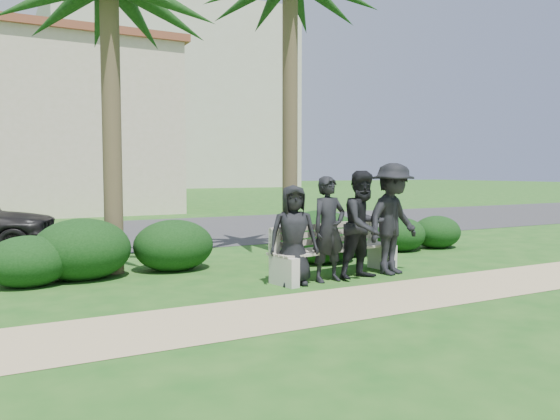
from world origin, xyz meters
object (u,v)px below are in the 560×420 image
(man_c, at_px, (364,225))
(man_d, at_px, (393,219))
(man_b, at_px, (329,229))
(man_a, at_px, (293,235))
(park_bench, at_px, (336,253))

(man_c, distance_m, man_d, 0.68)
(man_b, height_order, man_d, man_d)
(man_a, xyz_separation_m, man_b, (0.62, -0.05, 0.07))
(man_a, height_order, man_c, man_c)
(park_bench, bearing_deg, man_a, -175.67)
(man_b, bearing_deg, man_d, -2.96)
(man_a, bearing_deg, man_c, 11.55)
(man_b, relative_size, man_d, 0.89)
(man_a, relative_size, man_c, 0.88)
(park_bench, xyz_separation_m, man_a, (-0.96, -0.26, 0.39))
(park_bench, distance_m, man_a, 1.07)
(man_a, distance_m, man_c, 1.27)
(man_a, height_order, man_b, man_b)
(man_a, bearing_deg, man_d, 15.62)
(man_c, bearing_deg, park_bench, 119.80)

